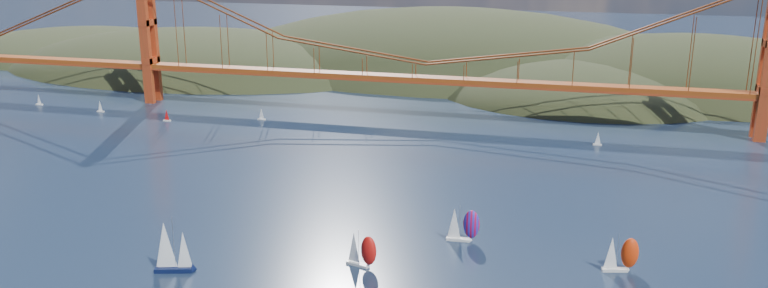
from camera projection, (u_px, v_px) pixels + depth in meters
The scene contains 11 objects.
headlands at pixel (551, 102), 378.68m from camera, with size 725.00×225.00×96.00m.
bridge at pixel (423, 37), 286.24m from camera, with size 552.00×12.00×55.00m.
sloop_navy at pixel (171, 248), 161.60m from camera, with size 8.64×5.97×12.80m.
racer_0 at pixel (361, 249), 164.54m from camera, with size 7.67×4.56×8.60m.
racer_1 at pixel (620, 254), 162.13m from camera, with size 7.87×4.38×8.83m.
racer_rwb at pixel (462, 224), 177.96m from camera, with size 7.93×3.32×9.05m.
distant_boat_0 at pixel (39, 99), 316.56m from camera, with size 3.00×2.00×4.70m.
distant_boat_1 at pixel (100, 106), 304.42m from camera, with size 3.00×2.00×4.70m.
distant_boat_2 at pixel (167, 115), 289.95m from camera, with size 3.00×2.00×4.70m.
distant_boat_3 at pixel (261, 114), 292.04m from camera, with size 3.00×2.00×4.70m.
distant_boat_8 at pixel (598, 139), 257.51m from camera, with size 3.00×2.00×4.70m.
Camera 1 is at (56.17, -100.92, 71.93)m, focal length 35.00 mm.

